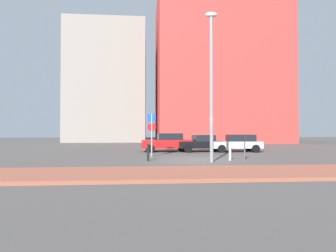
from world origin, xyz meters
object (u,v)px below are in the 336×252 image
parked_car_red (167,142)px  traffic_bollard_near (148,152)px  parked_car_black (202,143)px  parking_meter (245,145)px  parking_sign_post (152,129)px  street_lamp (211,75)px  traffic_bollard_mid (230,153)px  parked_car_silver (237,143)px

parked_car_red → traffic_bollard_near: parked_car_red is taller
parked_car_black → parking_meter: 7.13m
parking_sign_post → street_lamp: street_lamp is taller
parking_meter → parking_sign_post: bearing=153.3°
parked_car_red → street_lamp: bearing=-76.7°
parked_car_black → traffic_bollard_near: (-4.58, -6.86, -0.22)m
parked_car_black → parking_meter: bearing=-80.7°
parked_car_black → traffic_bollard_mid: (0.30, -6.94, -0.26)m
parked_car_red → parking_sign_post: 4.88m
street_lamp → traffic_bollard_near: (-3.57, 0.90, -4.39)m
parked_car_black → traffic_bollard_mid: 6.95m
parked_car_red → street_lamp: street_lamp is taller
parked_car_black → parked_car_silver: bearing=-7.7°
parking_sign_post → street_lamp: (3.31, -3.48, 3.04)m
traffic_bollard_near → parked_car_red: bearing=76.8°
parked_car_red → traffic_bollard_near: bearing=-103.2°
parked_car_silver → traffic_bollard_near: parked_car_silver is taller
parked_car_red → parked_car_black: (2.91, -0.27, -0.08)m
parked_car_black → traffic_bollard_mid: parked_car_black is taller
parking_sign_post → parking_meter: parking_sign_post is taller
parked_car_red → street_lamp: 9.21m
parked_car_silver → traffic_bollard_near: size_ratio=4.12×
parking_meter → street_lamp: size_ratio=0.17×
parked_car_black → traffic_bollard_mid: size_ratio=4.40×
parked_car_black → parked_car_silver: (2.96, -0.40, 0.04)m
parked_car_silver → parking_sign_post: 8.32m
parked_car_silver → parking_meter: (-1.80, -6.63, 0.18)m
parked_car_black → parking_sign_post: bearing=-135.2°
parked_car_black → parking_meter: parking_meter is taller
parked_car_black → street_lamp: 8.87m
parked_car_black → traffic_bollard_mid: bearing=-87.5°
parked_car_black → parking_sign_post: (-4.32, -4.29, 1.14)m
traffic_bollard_near → parking_sign_post: bearing=84.2°
parked_car_red → parking_sign_post: size_ratio=1.46×
parked_car_red → parked_car_black: bearing=-5.3°
street_lamp → traffic_bollard_near: bearing=165.8°
parked_car_silver → parking_meter: parking_meter is taller
traffic_bollard_mid → street_lamp: bearing=-148.0°
traffic_bollard_near → traffic_bollard_mid: size_ratio=1.10×
traffic_bollard_mid → parking_meter: bearing=-6.3°
parking_sign_post → traffic_bollard_mid: parking_sign_post is taller
parked_car_silver → traffic_bollard_mid: (-2.66, -6.54, -0.30)m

